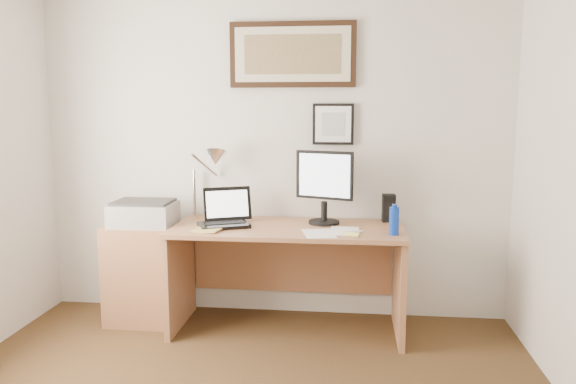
# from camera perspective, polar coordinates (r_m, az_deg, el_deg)

# --- Properties ---
(wall_back) EXTENTS (3.50, 0.02, 2.50)m
(wall_back) POSITION_cam_1_polar(r_m,az_deg,el_deg) (4.22, -1.55, 4.23)
(wall_back) COLOR silver
(wall_back) RESTS_ON ground
(side_cabinet) EXTENTS (0.50, 0.40, 0.73)m
(side_cabinet) POSITION_cam_1_polar(r_m,az_deg,el_deg) (4.30, -14.45, -7.97)
(side_cabinet) COLOR #95603E
(side_cabinet) RESTS_ON floor
(water_bottle) EXTENTS (0.06, 0.06, 0.18)m
(water_bottle) POSITION_cam_1_polar(r_m,az_deg,el_deg) (3.71, 10.73, -2.92)
(water_bottle) COLOR #0C31A8
(water_bottle) RESTS_ON desk
(bottle_cap) EXTENTS (0.03, 0.03, 0.02)m
(bottle_cap) POSITION_cam_1_polar(r_m,az_deg,el_deg) (3.69, 10.78, -1.39)
(bottle_cap) COLOR #0C31A8
(bottle_cap) RESTS_ON water_bottle
(speaker) EXTENTS (0.10, 0.09, 0.20)m
(speaker) POSITION_cam_1_polar(r_m,az_deg,el_deg) (4.12, 10.19, -1.62)
(speaker) COLOR black
(speaker) RESTS_ON desk
(paper_sheet_a) EXTENTS (0.25, 0.31, 0.00)m
(paper_sheet_a) POSITION_cam_1_polar(r_m,az_deg,el_deg) (3.70, 3.14, -4.23)
(paper_sheet_a) COLOR white
(paper_sheet_a) RESTS_ON desk
(paper_sheet_b) EXTENTS (0.21, 0.29, 0.00)m
(paper_sheet_b) POSITION_cam_1_polar(r_m,az_deg,el_deg) (3.78, 5.69, -3.97)
(paper_sheet_b) COLOR white
(paper_sheet_b) RESTS_ON desk
(sticky_pad) EXTENTS (0.10, 0.10, 0.01)m
(sticky_pad) POSITION_cam_1_polar(r_m,az_deg,el_deg) (3.66, 6.54, -4.31)
(sticky_pad) COLOR #FFFE78
(sticky_pad) RESTS_ON desk
(marker_pen) EXTENTS (0.14, 0.06, 0.02)m
(marker_pen) POSITION_cam_1_polar(r_m,az_deg,el_deg) (3.74, 6.56, -4.04)
(marker_pen) COLOR white
(marker_pen) RESTS_ON desk
(book) EXTENTS (0.22, 0.27, 0.02)m
(book) POSITION_cam_1_polar(r_m,az_deg,el_deg) (3.88, -9.01, -3.59)
(book) COLOR tan
(book) RESTS_ON desk
(desk) EXTENTS (1.60, 0.70, 0.75)m
(desk) POSITION_cam_1_polar(r_m,az_deg,el_deg) (4.05, 0.06, -6.54)
(desk) COLOR #95603E
(desk) RESTS_ON floor
(laptop) EXTENTS (0.41, 0.42, 0.26)m
(laptop) POSITION_cam_1_polar(r_m,az_deg,el_deg) (3.97, -6.41, -2.56)
(laptop) COLOR black
(laptop) RESTS_ON desk
(lcd_monitor) EXTENTS (0.41, 0.22, 0.52)m
(lcd_monitor) POSITION_cam_1_polar(r_m,az_deg,el_deg) (3.96, 3.71, 0.87)
(lcd_monitor) COLOR black
(lcd_monitor) RESTS_ON desk
(printer) EXTENTS (0.44, 0.34, 0.18)m
(printer) POSITION_cam_1_polar(r_m,az_deg,el_deg) (4.17, -14.44, -2.09)
(printer) COLOR #A0A0A2
(printer) RESTS_ON side_cabinet
(desk_lamp) EXTENTS (0.29, 0.27, 0.53)m
(desk_lamp) POSITION_cam_1_polar(r_m,az_deg,el_deg) (4.12, -7.55, 3.17)
(desk_lamp) COLOR silver
(desk_lamp) RESTS_ON desk
(picture_large) EXTENTS (0.92, 0.04, 0.47)m
(picture_large) POSITION_cam_1_polar(r_m,az_deg,el_deg) (4.18, 0.46, 13.79)
(picture_large) COLOR black
(picture_large) RESTS_ON wall_back
(picture_small) EXTENTS (0.30, 0.03, 0.30)m
(picture_small) POSITION_cam_1_polar(r_m,az_deg,el_deg) (4.14, 4.61, 6.89)
(picture_small) COLOR black
(picture_small) RESTS_ON wall_back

